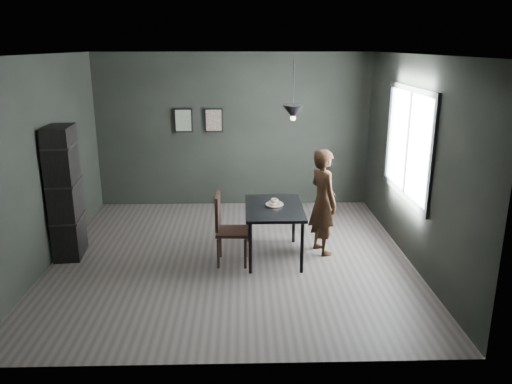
{
  "coord_description": "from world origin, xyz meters",
  "views": [
    {
      "loc": [
        0.16,
        -6.6,
        2.92
      ],
      "look_at": [
        0.35,
        0.05,
        0.95
      ],
      "focal_mm": 35.0,
      "sensor_mm": 36.0,
      "label": 1
    }
  ],
  "objects_px": {
    "woman": "(323,202)",
    "pendant_lamp": "(293,112)",
    "white_plate": "(274,205)",
    "cafe_table": "(274,212)",
    "wood_chair": "(226,224)",
    "shelf_unit": "(65,193)"
  },
  "relations": [
    {
      "from": "cafe_table",
      "to": "white_plate",
      "type": "height_order",
      "value": "white_plate"
    },
    {
      "from": "white_plate",
      "to": "woman",
      "type": "xyz_separation_m",
      "value": [
        0.7,
        0.09,
        0.01
      ]
    },
    {
      "from": "woman",
      "to": "wood_chair",
      "type": "height_order",
      "value": "woman"
    },
    {
      "from": "cafe_table",
      "to": "wood_chair",
      "type": "bearing_deg",
      "value": -164.04
    },
    {
      "from": "shelf_unit",
      "to": "white_plate",
      "type": "bearing_deg",
      "value": -7.23
    },
    {
      "from": "white_plate",
      "to": "pendant_lamp",
      "type": "distance_m",
      "value": 1.32
    },
    {
      "from": "shelf_unit",
      "to": "pendant_lamp",
      "type": "bearing_deg",
      "value": -6.35
    },
    {
      "from": "woman",
      "to": "cafe_table",
      "type": "bearing_deg",
      "value": 81.33
    },
    {
      "from": "shelf_unit",
      "to": "pendant_lamp",
      "type": "height_order",
      "value": "pendant_lamp"
    },
    {
      "from": "wood_chair",
      "to": "cafe_table",
      "type": "bearing_deg",
      "value": 18.15
    },
    {
      "from": "cafe_table",
      "to": "shelf_unit",
      "type": "relative_size",
      "value": 0.64
    },
    {
      "from": "white_plate",
      "to": "woman",
      "type": "relative_size",
      "value": 0.15
    },
    {
      "from": "shelf_unit",
      "to": "pendant_lamp",
      "type": "xyz_separation_m",
      "value": [
        3.17,
        -0.04,
        1.12
      ]
    },
    {
      "from": "woman",
      "to": "pendant_lamp",
      "type": "height_order",
      "value": "pendant_lamp"
    },
    {
      "from": "woman",
      "to": "pendant_lamp",
      "type": "distance_m",
      "value": 1.36
    },
    {
      "from": "woman",
      "to": "wood_chair",
      "type": "bearing_deg",
      "value": 83.35
    },
    {
      "from": "shelf_unit",
      "to": "pendant_lamp",
      "type": "distance_m",
      "value": 3.36
    },
    {
      "from": "woman",
      "to": "wood_chair",
      "type": "xyz_separation_m",
      "value": [
        -1.38,
        -0.34,
        -0.2
      ]
    },
    {
      "from": "wood_chair",
      "to": "white_plate",
      "type": "bearing_deg",
      "value": 22.34
    },
    {
      "from": "woman",
      "to": "white_plate",
      "type": "bearing_deg",
      "value": 76.89
    },
    {
      "from": "cafe_table",
      "to": "woman",
      "type": "xyz_separation_m",
      "value": [
        0.71,
        0.15,
        0.1
      ]
    },
    {
      "from": "cafe_table",
      "to": "white_plate",
      "type": "relative_size",
      "value": 5.22
    }
  ]
}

